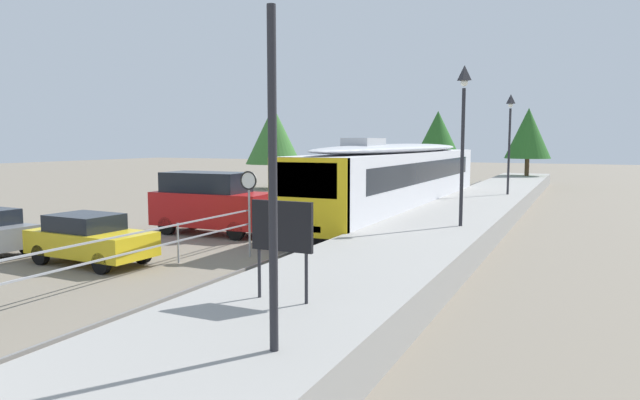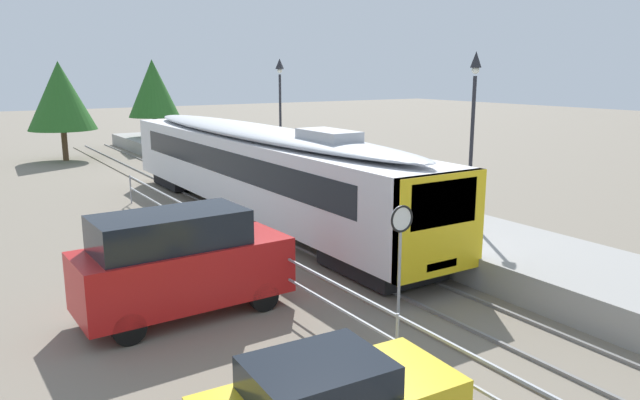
{
  "view_description": "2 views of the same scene",
  "coord_description": "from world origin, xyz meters",
  "px_view_note": "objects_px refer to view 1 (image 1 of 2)",
  "views": [
    {
      "loc": [
        7.97,
        -1.61,
        3.74
      ],
      "look_at": [
        0.0,
        15.28,
        1.8
      ],
      "focal_mm": 31.6,
      "sensor_mm": 36.0,
      "label": 1
    },
    {
      "loc": [
        -10.11,
        4.0,
        5.64
      ],
      "look_at": [
        -1.0,
        18.28,
        2.0
      ],
      "focal_mm": 33.7,
      "sensor_mm": 36.0,
      "label": 2
    }
  ],
  "objects_px": {
    "commuter_train": "(401,175)",
    "parked_hatchback_yellow": "(90,238)",
    "platform_notice_board": "(282,230)",
    "speed_limit_sign": "(249,192)",
    "platform_lamp_near_end": "(272,74)",
    "parked_van_red": "(211,202)",
    "platform_lamp_mid_platform": "(463,115)",
    "platform_lamp_far_end": "(510,125)"
  },
  "relations": [
    {
      "from": "commuter_train",
      "to": "parked_hatchback_yellow",
      "type": "relative_size",
      "value": 4.99
    },
    {
      "from": "platform_notice_board",
      "to": "speed_limit_sign",
      "type": "bearing_deg",
      "value": 126.5
    },
    {
      "from": "platform_lamp_near_end",
      "to": "parked_van_red",
      "type": "bearing_deg",
      "value": 129.28
    },
    {
      "from": "platform_lamp_mid_platform",
      "to": "platform_notice_board",
      "type": "xyz_separation_m",
      "value": [
        -1.08,
        -10.45,
        -2.44
      ]
    },
    {
      "from": "speed_limit_sign",
      "to": "platform_lamp_mid_platform",
      "type": "bearing_deg",
      "value": 31.94
    },
    {
      "from": "commuter_train",
      "to": "platform_lamp_near_end",
      "type": "bearing_deg",
      "value": -77.76
    },
    {
      "from": "platform_lamp_near_end",
      "to": "parked_van_red",
      "type": "relative_size",
      "value": 1.08
    },
    {
      "from": "platform_lamp_mid_platform",
      "to": "parked_hatchback_yellow",
      "type": "distance_m",
      "value": 12.56
    },
    {
      "from": "speed_limit_sign",
      "to": "parked_van_red",
      "type": "xyz_separation_m",
      "value": [
        -3.87,
        3.24,
        -0.83
      ]
    },
    {
      "from": "platform_lamp_mid_platform",
      "to": "speed_limit_sign",
      "type": "distance_m",
      "value": 7.54
    },
    {
      "from": "platform_lamp_far_end",
      "to": "platform_lamp_near_end",
      "type": "bearing_deg",
      "value": -90.0
    },
    {
      "from": "commuter_train",
      "to": "platform_lamp_far_end",
      "type": "bearing_deg",
      "value": 53.82
    },
    {
      "from": "platform_lamp_near_end",
      "to": "platform_lamp_mid_platform",
      "type": "relative_size",
      "value": 1.0
    },
    {
      "from": "platform_lamp_far_end",
      "to": "speed_limit_sign",
      "type": "height_order",
      "value": "platform_lamp_far_end"
    },
    {
      "from": "platform_notice_board",
      "to": "parked_hatchback_yellow",
      "type": "distance_m",
      "value": 9.65
    },
    {
      "from": "commuter_train",
      "to": "platform_lamp_near_end",
      "type": "height_order",
      "value": "platform_lamp_near_end"
    },
    {
      "from": "platform_lamp_far_end",
      "to": "parked_van_red",
      "type": "height_order",
      "value": "platform_lamp_far_end"
    },
    {
      "from": "speed_limit_sign",
      "to": "parked_hatchback_yellow",
      "type": "distance_m",
      "value": 5.04
    },
    {
      "from": "platform_notice_board",
      "to": "speed_limit_sign",
      "type": "distance_m",
      "value": 8.32
    },
    {
      "from": "commuter_train",
      "to": "parked_hatchback_yellow",
      "type": "height_order",
      "value": "commuter_train"
    },
    {
      "from": "platform_lamp_mid_platform",
      "to": "parked_hatchback_yellow",
      "type": "relative_size",
      "value": 1.31
    },
    {
      "from": "platform_lamp_far_end",
      "to": "platform_notice_board",
      "type": "xyz_separation_m",
      "value": [
        -1.08,
        -23.08,
        -2.44
      ]
    },
    {
      "from": "parked_van_red",
      "to": "speed_limit_sign",
      "type": "bearing_deg",
      "value": -39.91
    },
    {
      "from": "commuter_train",
      "to": "platform_lamp_mid_platform",
      "type": "height_order",
      "value": "platform_lamp_mid_platform"
    },
    {
      "from": "platform_lamp_near_end",
      "to": "parked_hatchback_yellow",
      "type": "bearing_deg",
      "value": 149.15
    },
    {
      "from": "platform_lamp_near_end",
      "to": "platform_lamp_mid_platform",
      "type": "xyz_separation_m",
      "value": [
        0.0,
        12.64,
        0.0
      ]
    },
    {
      "from": "commuter_train",
      "to": "parked_hatchback_yellow",
      "type": "bearing_deg",
      "value": -112.6
    },
    {
      "from": "speed_limit_sign",
      "to": "parked_hatchback_yellow",
      "type": "relative_size",
      "value": 0.69
    },
    {
      "from": "platform_lamp_near_end",
      "to": "platform_lamp_far_end",
      "type": "distance_m",
      "value": 25.27
    },
    {
      "from": "commuter_train",
      "to": "speed_limit_sign",
      "type": "height_order",
      "value": "commuter_train"
    },
    {
      "from": "platform_lamp_near_end",
      "to": "platform_lamp_far_end",
      "type": "relative_size",
      "value": 1.0
    },
    {
      "from": "platform_notice_board",
      "to": "parked_hatchback_yellow",
      "type": "relative_size",
      "value": 0.44
    },
    {
      "from": "platform_lamp_near_end",
      "to": "platform_notice_board",
      "type": "height_order",
      "value": "platform_lamp_near_end"
    },
    {
      "from": "commuter_train",
      "to": "parked_van_red",
      "type": "relative_size",
      "value": 4.1
    },
    {
      "from": "platform_notice_board",
      "to": "parked_hatchback_yellow",
      "type": "bearing_deg",
      "value": 157.11
    },
    {
      "from": "platform_lamp_mid_platform",
      "to": "platform_notice_board",
      "type": "height_order",
      "value": "platform_lamp_mid_platform"
    },
    {
      "from": "platform_lamp_near_end",
      "to": "platform_lamp_mid_platform",
      "type": "bearing_deg",
      "value": 90.0
    },
    {
      "from": "parked_van_red",
      "to": "commuter_train",
      "type": "bearing_deg",
      "value": 52.41
    },
    {
      "from": "platform_lamp_near_end",
      "to": "platform_notice_board",
      "type": "xyz_separation_m",
      "value": [
        -1.08,
        2.19,
        -2.44
      ]
    },
    {
      "from": "platform_lamp_far_end",
      "to": "parked_hatchback_yellow",
      "type": "xyz_separation_m",
      "value": [
        -9.88,
        -19.37,
        -3.83
      ]
    },
    {
      "from": "platform_notice_board",
      "to": "speed_limit_sign",
      "type": "xyz_separation_m",
      "value": [
        -4.95,
        6.69,
        -0.06
      ]
    },
    {
      "from": "commuter_train",
      "to": "platform_lamp_mid_platform",
      "type": "relative_size",
      "value": 3.8
    }
  ]
}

